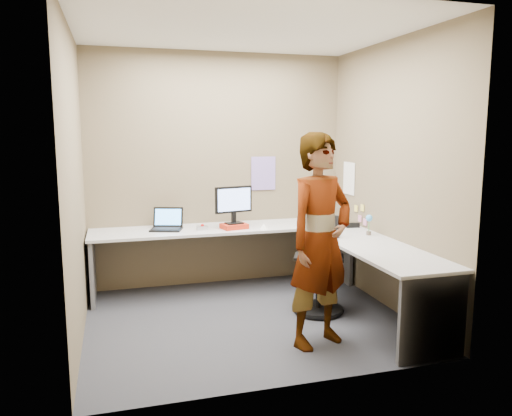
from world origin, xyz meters
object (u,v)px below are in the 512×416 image
object	(u,v)px
desk	(278,249)
office_chair	(319,274)
person	(320,241)
monitor	(234,202)

from	to	relation	value
desk	office_chair	size ratio (longest dim) A/B	3.17
office_chair	person	distance (m)	0.94
monitor	office_chair	size ratio (longest dim) A/B	0.46
monitor	office_chair	distance (m)	1.25
monitor	office_chair	xyz separation A→B (m)	(0.68, -0.82, -0.64)
monitor	desk	bearing A→B (deg)	-66.53
desk	office_chair	xyz separation A→B (m)	(0.33, -0.33, -0.20)
person	office_chair	bearing A→B (deg)	45.35
desk	office_chair	bearing A→B (deg)	-45.73
person	desk	bearing A→B (deg)	69.26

